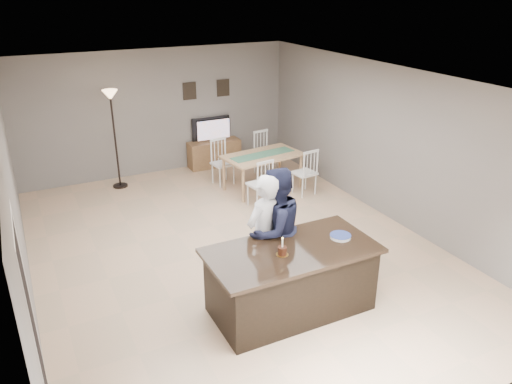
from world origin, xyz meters
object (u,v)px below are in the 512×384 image
plate_stack (340,236)px  man (275,231)px  birthday_cake (282,251)px  television (212,129)px  kitchen_island (291,279)px  dining_table (263,161)px  tv_console (214,153)px  woman (264,235)px  floor_lamp (112,113)px

plate_stack → man: bearing=138.4°
plate_stack → birthday_cake: bearing=-177.4°
television → birthday_cake: birthday_cake is taller
kitchen_island → plate_stack: bearing=-2.3°
dining_table → kitchen_island: bearing=-119.6°
dining_table → tv_console: bearing=94.7°
woman → floor_lamp: size_ratio=0.85×
man → plate_stack: man is taller
floor_lamp → tv_console: bearing=7.6°
kitchen_island → man: 0.70m
man → tv_console: bearing=-120.5°
plate_stack → tv_console: bearing=85.0°
kitchen_island → plate_stack: (0.71, -0.03, 0.47)m
dining_table → birthday_cake: bearing=-121.5°
kitchen_island → plate_stack: size_ratio=7.85×
tv_console → birthday_cake: 5.84m
tv_console → man: bearing=-102.8°
plate_stack → dining_table: (0.86, 3.87, -0.31)m
kitchen_island → woman: 0.69m
kitchen_island → woman: woman is taller
birthday_cake → man: bearing=68.9°
television → plate_stack: 5.69m
tv_console → television: 0.57m
kitchen_island → television: television is taller
man → floor_lamp: size_ratio=0.88×
television → floor_lamp: size_ratio=0.45×
birthday_cake → plate_stack: bearing=2.6°
kitchen_island → woman: (-0.11, 0.55, 0.40)m
woman → birthday_cake: size_ratio=7.28×
kitchen_island → man: bearing=83.7°
man → floor_lamp: floor_lamp is taller
kitchen_island → birthday_cake: bearing=-158.8°
plate_stack → floor_lamp: 5.62m
birthday_cake → television: bearing=76.4°
man → plate_stack: (0.65, -0.58, 0.03)m
tv_console → television: (0.00, 0.07, 0.56)m
birthday_cake → floor_lamp: 5.44m
birthday_cake → dining_table: birthday_cake is taller
plate_stack → dining_table: bearing=77.5°
birthday_cake → floor_lamp: floor_lamp is taller
woman → plate_stack: (0.82, -0.58, 0.06)m
plate_stack → floor_lamp: bearing=108.4°
television → dining_table: 1.85m
kitchen_island → birthday_cake: size_ratio=9.11×
man → television: bearing=-120.3°
tv_console → television: television is taller
woman → man: 0.17m
tv_console → dining_table: (0.37, -1.73, 0.31)m
tv_console → man: (-1.14, -5.02, 0.59)m
kitchen_island → birthday_cake: birthday_cake is taller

